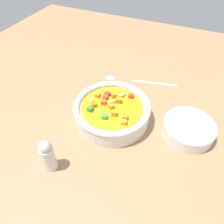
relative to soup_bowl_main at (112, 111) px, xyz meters
The scene contains 5 objects.
ground_plane 4.06cm from the soup_bowl_main, 16.62° to the right, with size 140.00×140.00×2.00cm, color #9E754F.
soup_bowl_main is the anchor object (origin of this frame).
spoon 19.10cm from the soup_bowl_main, 93.31° to the left, with size 24.30×6.84×0.90cm.
side_bowl_small 20.58cm from the soup_bowl_main, ahead, with size 13.33×13.33×3.95cm.
pepper_shaker 20.63cm from the soup_bowl_main, 109.03° to the right, with size 3.03×3.03×9.10cm.
Camera 1 is at (16.07, -36.71, 43.56)cm, focal length 33.44 mm.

